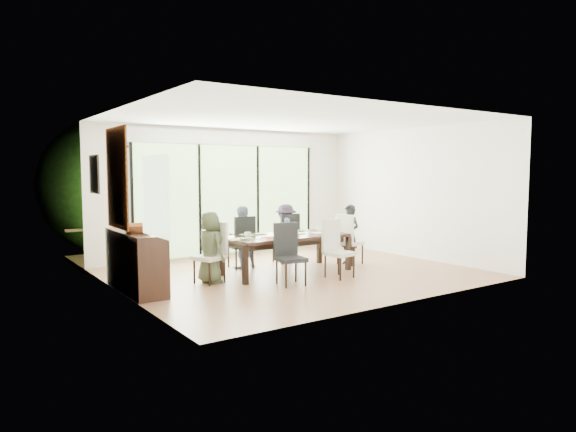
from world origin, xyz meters
TOP-DOWN VIEW (x-y plane):
  - floor at (0.00, 0.00)m, footprint 6.00×5.00m
  - ceiling at (0.00, 0.00)m, footprint 6.00×5.00m
  - wall_back at (0.00, 2.51)m, footprint 6.00×0.02m
  - wall_front at (0.00, -2.51)m, footprint 6.00×0.02m
  - wall_left at (-3.01, 0.00)m, footprint 0.02×5.00m
  - wall_right at (3.01, 0.00)m, footprint 0.02×5.00m
  - glass_doors at (0.00, 2.47)m, footprint 4.20×0.02m
  - blinds_header at (0.00, 2.46)m, footprint 4.40×0.06m
  - mullion_a at (-2.10, 2.46)m, footprint 0.05×0.04m
  - mullion_b at (-0.70, 2.46)m, footprint 0.05×0.04m
  - mullion_c at (0.70, 2.46)m, footprint 0.05×0.04m
  - mullion_d at (2.10, 2.46)m, footprint 0.05×0.04m
  - side_window at (-2.97, -1.20)m, footprint 0.02×0.90m
  - deck at (0.00, 3.40)m, footprint 6.00×1.80m
  - rail_top at (0.00, 4.20)m, footprint 6.00×0.08m
  - foliage_left at (-1.80, 5.20)m, footprint 3.20×3.20m
  - foliage_mid at (0.40, 5.80)m, footprint 4.00×4.00m
  - foliage_right at (2.20, 5.00)m, footprint 2.80×2.80m
  - foliage_far at (-0.60, 6.50)m, footprint 3.60×3.60m
  - table_top at (-0.11, 0.15)m, footprint 2.16×0.99m
  - table_apron at (-0.11, 0.15)m, footprint 1.98×0.81m
  - table_leg_fl at (-1.19, -0.28)m, footprint 0.08×0.08m
  - table_leg_fr at (0.97, -0.28)m, footprint 0.08×0.08m
  - table_leg_bl at (-1.19, 0.58)m, footprint 0.08×0.08m
  - table_leg_br at (0.97, 0.58)m, footprint 0.08×0.08m
  - chair_left_end at (-1.61, 0.15)m, footprint 0.53×0.53m
  - chair_right_end at (1.39, 0.15)m, footprint 0.50×0.50m
  - chair_far_left at (-0.56, 1.00)m, footprint 0.44×0.44m
  - chair_far_right at (0.44, 1.00)m, footprint 0.44×0.44m
  - chair_near_left at (-0.61, -0.72)m, footprint 0.47×0.47m
  - chair_near_right at (0.39, -0.72)m, footprint 0.47×0.47m
  - person_left_end at (-1.59, 0.15)m, footprint 0.42×0.59m
  - person_right_end at (1.37, 0.15)m, footprint 0.41×0.58m
  - person_far_left at (-0.56, 0.98)m, footprint 0.56×0.38m
  - person_far_right at (0.44, 0.98)m, footprint 0.56×0.36m
  - placemat_left at (-1.06, 0.15)m, footprint 0.40×0.29m
  - placemat_right at (0.84, 0.15)m, footprint 0.40×0.29m
  - placemat_far_l at (-0.56, 0.55)m, footprint 0.40×0.29m
  - placemat_far_r at (0.44, 0.55)m, footprint 0.40×0.29m
  - placemat_paper at (-0.66, -0.15)m, footprint 0.40×0.29m
  - tablet_far_l at (-0.46, 0.50)m, footprint 0.23×0.16m
  - tablet_far_r at (0.39, 0.50)m, footprint 0.22×0.15m
  - papers at (0.59, 0.10)m, footprint 0.27×0.20m
  - platter_base at (-0.66, -0.15)m, footprint 0.23×0.23m
  - platter_snacks at (-0.66, -0.15)m, footprint 0.18×0.18m
  - vase at (-0.06, 0.20)m, footprint 0.07×0.07m
  - hyacinth_stems at (-0.06, 0.20)m, footprint 0.04×0.04m
  - hyacinth_blooms at (-0.06, 0.20)m, footprint 0.10×0.10m
  - laptop at (-0.96, 0.05)m, footprint 0.35×0.30m
  - cup_a at (-0.81, 0.30)m, footprint 0.14×0.14m
  - cup_b at (0.04, 0.05)m, footprint 0.13×0.13m
  - cup_c at (0.69, 0.25)m, footprint 0.12×0.12m
  - book at (0.14, 0.20)m, footprint 0.18×0.23m
  - sideboard at (-2.76, 0.28)m, footprint 0.45×1.60m
  - bowl at (-2.76, 0.18)m, footprint 0.48×0.48m
  - candlestick_base at (-2.76, 0.63)m, footprint 0.10×0.10m
  - candlestick_shaft at (-2.76, 0.63)m, footprint 0.02×0.02m
  - candlestick_pan at (-2.76, 0.63)m, footprint 0.10×0.10m
  - candle at (-2.76, 0.63)m, footprint 0.04×0.04m
  - tapestry at (-2.97, 0.40)m, footprint 0.02×1.00m
  - art_frame at (-2.97, 1.70)m, footprint 0.03×0.55m
  - art_canvas at (-2.95, 1.70)m, footprint 0.01×0.45m

SIDE VIEW (x-z plane):
  - deck at x=0.00m, z-range -0.10..0.00m
  - floor at x=0.00m, z-range -0.01..0.00m
  - table_leg_fl at x=-1.19m, z-range 0.00..0.62m
  - table_leg_fr at x=0.97m, z-range 0.00..0.62m
  - table_leg_bl at x=-1.19m, z-range 0.00..0.62m
  - table_leg_br at x=0.97m, z-range 0.00..0.62m
  - sideboard at x=-2.76m, z-range 0.00..0.90m
  - chair_left_end at x=-1.61m, z-range 0.00..0.99m
  - chair_right_end at x=1.39m, z-range 0.00..0.99m
  - chair_far_left at x=-0.56m, z-range 0.00..0.99m
  - chair_far_right at x=0.44m, z-range 0.00..0.99m
  - chair_near_left at x=-0.61m, z-range 0.00..0.99m
  - chair_near_right at x=0.39m, z-range 0.00..0.99m
  - rail_top at x=0.00m, z-range 0.52..0.58m
  - table_apron at x=-0.11m, z-range 0.52..0.61m
  - person_left_end at x=-1.59m, z-range 0.00..1.16m
  - person_right_end at x=1.37m, z-range 0.00..1.16m
  - person_far_left at x=-0.56m, z-range 0.00..1.16m
  - person_far_right at x=0.44m, z-range 0.00..1.16m
  - table_top at x=-0.11m, z-range 0.62..0.67m
  - papers at x=0.59m, z-range 0.67..0.68m
  - placemat_left at x=-1.06m, z-range 0.67..0.68m
  - placemat_right at x=0.84m, z-range 0.67..0.68m
  - placemat_far_l at x=-0.56m, z-range 0.67..0.68m
  - placemat_far_r at x=0.44m, z-range 0.67..0.68m
  - placemat_paper at x=-0.66m, z-range 0.67..0.68m
  - book at x=0.14m, z-range 0.67..0.69m
  - tablet_far_r at x=0.39m, z-range 0.68..0.69m
  - tablet_far_l at x=-0.46m, z-range 0.68..0.69m
  - laptop at x=-0.96m, z-range 0.67..0.70m
  - platter_base at x=-0.66m, z-range 0.68..0.70m
  - platter_snacks at x=-0.66m, z-range 0.70..0.71m
  - cup_b at x=0.04m, z-range 0.67..0.76m
  - cup_a at x=-0.81m, z-range 0.67..0.76m
  - cup_c at x=0.69m, z-range 0.67..0.76m
  - vase at x=-0.06m, z-range 0.67..0.78m
  - hyacinth_stems at x=-0.06m, z-range 0.76..0.91m
  - candlestick_base at x=-2.76m, z-range 0.90..0.94m
  - hyacinth_blooms at x=-0.06m, z-range 0.88..0.97m
  - bowl at x=-2.76m, z-range 0.90..1.02m
  - glass_doors at x=0.00m, z-range 0.05..2.35m
  - mullion_a at x=-2.10m, z-range 0.05..2.35m
  - mullion_b at x=-0.70m, z-range 0.05..2.35m
  - mullion_c at x=0.70m, z-range 0.05..2.35m
  - mullion_d at x=2.10m, z-range 0.05..2.35m
  - foliage_right at x=2.20m, z-range -0.14..2.66m
  - wall_back at x=0.00m, z-range 0.00..2.70m
  - wall_front at x=0.00m, z-range 0.00..2.70m
  - wall_left at x=-3.01m, z-range 0.00..2.70m
  - wall_right at x=3.01m, z-range 0.00..2.70m
  - foliage_left at x=-1.80m, z-range -0.16..3.04m
  - side_window at x=-2.97m, z-range 1.00..2.00m
  - candlestick_shaft at x=-2.76m, z-range 0.93..2.18m
  - foliage_far at x=-0.60m, z-range -0.18..3.42m
  - tapestry at x=-2.97m, z-range 0.95..2.45m
  - art_frame at x=-2.97m, z-range 1.42..2.08m
  - art_canvas at x=-2.95m, z-range 1.48..2.02m
  - foliage_mid at x=0.40m, z-range -0.20..3.80m
  - candlestick_pan at x=-2.76m, z-range 2.16..2.19m
  - candle at x=-2.76m, z-range 2.19..2.29m
  - blinds_header at x=0.00m, z-range 2.36..2.64m
  - ceiling at x=0.00m, z-range 2.70..2.71m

